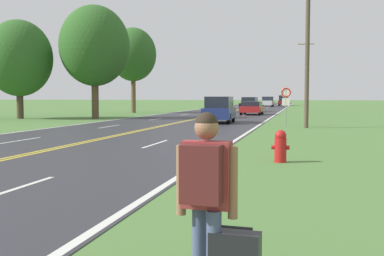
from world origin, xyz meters
The scene contains 13 objects.
hitchhiker_person centered at (7.35, 3.65, 1.01)m, with size 0.56×0.42×1.65m.
fire_hydrant centered at (7.56, 12.63, 0.44)m, with size 0.48×0.32×0.87m.
traffic_sign centered at (7.10, 28.09, 1.71)m, with size 0.60×0.10×2.29m.
utility_pole_midground centered at (8.27, 27.03, 4.07)m, with size 1.80×0.24×7.84m.
utility_pole_far centered at (8.24, 57.40, 4.34)m, with size 1.80×0.24×8.38m.
tree_left_verge centered at (-9.36, 47.36, 6.07)m, with size 4.84×4.84×8.88m.
tree_behind_sign centered at (-13.53, 33.13, 4.70)m, with size 5.16×5.16×7.68m.
tree_mid_treeline centered at (-7.75, 34.38, 5.64)m, with size 5.42×5.42×8.78m.
car_dark_blue_suv_mid_near centered at (2.72, 30.75, 0.91)m, with size 1.92×4.31×1.74m.
car_red_hatchback_mid_far centered at (3.34, 44.91, 0.69)m, with size 1.96×3.91×1.26m.
car_black_sedan_receding centered at (2.15, 53.47, 0.84)m, with size 1.88×4.23×1.64m.
car_silver_sedan_distant centered at (2.18, 79.82, 0.84)m, with size 1.96×3.98×1.66m.
car_maroon_van_horizon centered at (4.44, 88.52, 0.96)m, with size 1.80×4.82×1.87m.
Camera 1 is at (8.18, -0.43, 1.79)m, focal length 45.00 mm.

